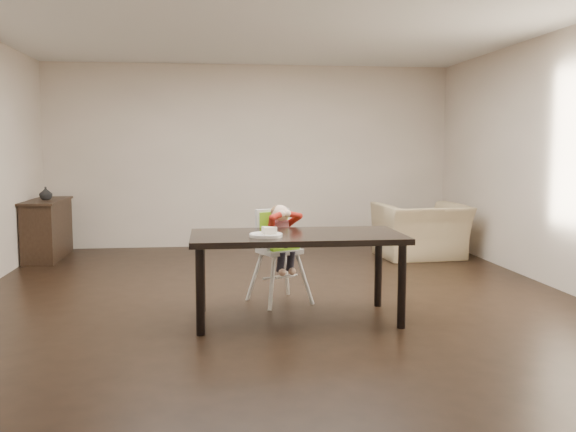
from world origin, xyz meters
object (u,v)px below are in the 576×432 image
Objects in this scene: sideboard at (47,229)px; armchair at (421,222)px; high_chair at (278,234)px; dining_table at (297,243)px.

armchair is at bearing -6.38° from sideboard.
high_chair is 3.12m from armchair.
armchair is 5.01m from sideboard.
high_chair is at bearing 97.74° from dining_table.
dining_table is 1.43× the size of sideboard.
sideboard is at bearing -10.60° from armchair.
dining_table is 4.51m from sideboard.
armchair reaches higher than high_chair.
high_chair is (-0.09, 0.66, -0.01)m from dining_table.
armchair reaches higher than dining_table.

